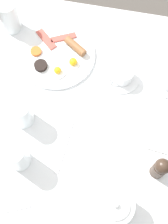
# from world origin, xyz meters

# --- Properties ---
(ground_plane) EXTENTS (8.00, 8.00, 0.00)m
(ground_plane) POSITION_xyz_m (0.00, 0.00, 0.00)
(ground_plane) COLOR #4C4742
(table) EXTENTS (0.89, 1.02, 0.74)m
(table) POSITION_xyz_m (0.00, 0.00, 0.66)
(table) COLOR silver
(table) RESTS_ON ground_plane
(breakfast_plate) EXTENTS (0.32, 0.32, 0.04)m
(breakfast_plate) POSITION_xyz_m (0.15, -0.23, 0.75)
(breakfast_plate) COLOR white
(breakfast_plate) RESTS_ON table
(teapot_near) EXTENTS (0.13, 0.19, 0.13)m
(teapot_near) POSITION_xyz_m (-0.16, 0.32, 0.80)
(teapot_near) COLOR white
(teapot_near) RESTS_ON table
(teacup_with_saucer_left) EXTENTS (0.14, 0.14, 0.06)m
(teacup_with_saucer_left) POSITION_xyz_m (-0.12, -0.18, 0.77)
(teacup_with_saucer_left) COLOR white
(teacup_with_saucer_left) RESTS_ON table
(water_glass_tall) EXTENTS (0.08, 0.08, 0.13)m
(water_glass_tall) POSITION_xyz_m (0.19, 0.22, 0.81)
(water_glass_tall) COLOR white
(water_glass_tall) RESTS_ON table
(water_glass_short) EXTENTS (0.08, 0.08, 0.12)m
(water_glass_short) POSITION_xyz_m (0.22, 0.06, 0.80)
(water_glass_short) COLOR white
(water_glass_short) RESTS_ON table
(wine_glass_spare) EXTENTS (0.08, 0.08, 0.14)m
(wine_glass_spare) POSITION_xyz_m (0.37, -0.33, 0.81)
(wine_glass_spare) COLOR white
(wine_glass_spare) RESTS_ON table
(pepper_grinder) EXTENTS (0.05, 0.05, 0.12)m
(pepper_grinder) POSITION_xyz_m (-0.29, 0.17, 0.80)
(pepper_grinder) COLOR #38281E
(pepper_grinder) RESTS_ON table
(napkin_folded) EXTENTS (0.12, 0.16, 0.01)m
(napkin_folded) POSITION_xyz_m (-0.30, 0.02, 0.75)
(napkin_folded) COLOR white
(napkin_folded) RESTS_ON table
(fork_by_plate) EXTENTS (0.16, 0.08, 0.00)m
(fork_by_plate) POSITION_xyz_m (0.19, 0.39, 0.74)
(fork_by_plate) COLOR silver
(fork_by_plate) RESTS_ON table
(knife_by_plate) EXTENTS (0.03, 0.21, 0.00)m
(knife_by_plate) POSITION_xyz_m (0.04, 0.14, 0.74)
(knife_by_plate) COLOR silver
(knife_by_plate) RESTS_ON table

